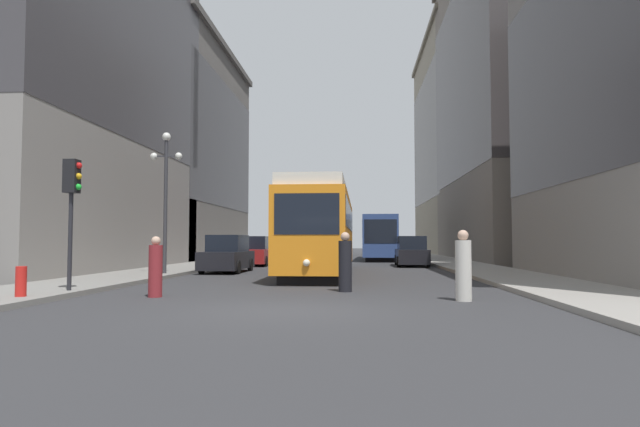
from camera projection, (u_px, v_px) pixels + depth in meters
ground_plane at (287, 310)px, 11.78m from camera, size 200.00×200.00×0.00m
sidewalk_left at (262, 256)px, 52.18m from camera, size 3.41×120.00×0.15m
sidewalk_right at (423, 256)px, 51.08m from camera, size 3.41×120.00×0.15m
streetcar at (322, 229)px, 24.94m from camera, size 2.72×14.21×3.89m
transit_bus at (380, 236)px, 44.13m from camera, size 3.07×12.98×3.45m
parked_car_left_near at (255, 252)px, 33.21m from camera, size 1.95×4.30×1.82m
parked_car_left_mid at (227, 255)px, 26.12m from camera, size 1.94×4.37×1.82m
parked_car_right_far at (411, 252)px, 32.44m from camera, size 1.98×4.79×1.82m
parked_car_left_far at (283, 249)px, 45.45m from camera, size 1.94×4.75×1.82m
pedestrian_crossing_near at (463, 268)px, 13.64m from camera, size 0.41×0.41×1.81m
pedestrian_crossing_far at (155, 269)px, 14.58m from camera, size 0.37×0.37×1.66m
pedestrian_on_sidewalk at (345, 264)px, 16.14m from camera, size 0.40×0.40×1.80m
traffic_light_near_left at (72, 189)px, 15.08m from camera, size 0.47×0.36×3.68m
lamp_post_left_near at (166, 181)px, 23.07m from camera, size 1.41×0.36×6.08m
fire_hydrant at (21, 281)px, 13.29m from camera, size 0.26×0.26×0.75m
building_left_corner at (36, 11)px, 28.11m from camera, size 12.15×19.85×26.46m
building_left_midblock at (135, 151)px, 45.47m from camera, size 16.18×19.57×17.88m
building_right_midblock at (559, 89)px, 42.36m from camera, size 16.58×22.44×26.36m
building_right_far at (469, 145)px, 62.86m from camera, size 10.85×22.88×24.93m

